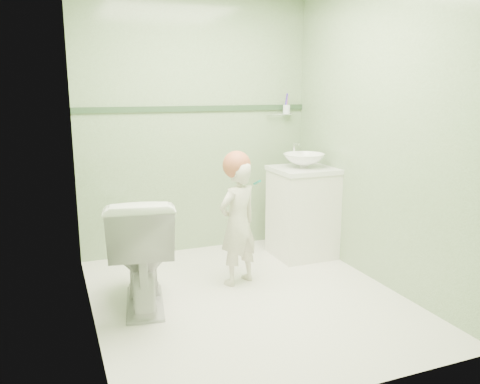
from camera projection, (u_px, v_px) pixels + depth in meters
name	position (u px, v px, depth m)	size (l,w,h in m)	color
ground	(247.00, 298.00, 3.62)	(2.50, 2.50, 0.00)	silver
room_shell	(248.00, 137.00, 3.37)	(2.50, 2.54, 2.40)	#88A575
trim_stripe	(196.00, 109.00, 4.46)	(2.20, 0.02, 0.05)	#2F4A2F
vanity	(302.00, 213.00, 4.48)	(0.52, 0.50, 0.80)	white
counter	(304.00, 170.00, 4.39)	(0.54, 0.52, 0.04)	white
basin	(304.00, 161.00, 4.38)	(0.37, 0.37, 0.13)	white
faucet	(294.00, 149.00, 4.53)	(0.03, 0.13, 0.18)	silver
cup_holder	(286.00, 109.00, 4.74)	(0.26, 0.07, 0.21)	silver
toilet	(141.00, 250.00, 3.44)	(0.46, 0.80, 0.82)	white
toddler	(238.00, 223.00, 3.81)	(0.36, 0.24, 0.99)	beige
hair_cap	(237.00, 165.00, 3.73)	(0.22, 0.22, 0.22)	#B05B3B
teal_toothbrush	(256.00, 182.00, 3.70)	(0.10, 0.14, 0.08)	#0C7F70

